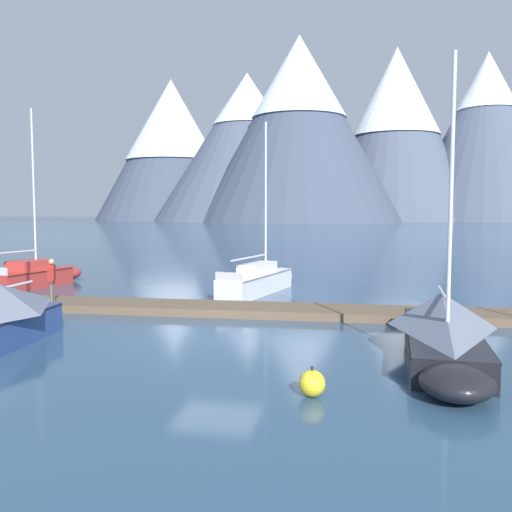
# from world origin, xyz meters

# --- Properties ---
(ground_plane) EXTENTS (700.00, 700.00, 0.00)m
(ground_plane) POSITION_xyz_m (0.00, 0.00, 0.00)
(ground_plane) COLOR #2D4C6B
(mountain_west_summit) EXTENTS (65.52, 65.52, 60.37)m
(mountain_west_summit) POSITION_xyz_m (-79.35, 214.56, 32.39)
(mountain_west_summit) COLOR #424C60
(mountain_west_summit) RESTS_ON ground
(mountain_central_massif) EXTENTS (72.54, 72.54, 57.00)m
(mountain_central_massif) POSITION_xyz_m (-41.96, 196.77, 29.32)
(mountain_central_massif) COLOR #4C566B
(mountain_central_massif) RESTS_ON ground
(mountain_shoulder_ridge) EXTENTS (73.14, 73.14, 65.76)m
(mountain_shoulder_ridge) POSITION_xyz_m (-20.08, 183.02, 34.45)
(mountain_shoulder_ridge) COLOR #424C60
(mountain_shoulder_ridge) RESTS_ON ground
(mountain_east_summit) EXTENTS (65.12, 65.12, 68.45)m
(mountain_east_summit) POSITION_xyz_m (14.88, 214.11, 36.33)
(mountain_east_summit) COLOR #4C566B
(mountain_east_summit) RESTS_ON ground
(mountain_rear_spur) EXTENTS (63.94, 63.94, 65.41)m
(mountain_rear_spur) POSITION_xyz_m (49.34, 216.40, 33.59)
(mountain_rear_spur) COLOR #4C566B
(mountain_rear_spur) RESTS_ON ground
(dock) EXTENTS (29.73, 3.12, 0.30)m
(dock) POSITION_xyz_m (0.00, 4.00, 0.15)
(dock) COLOR brown
(dock) RESTS_ON ground
(sailboat_nearest_berth) EXTENTS (2.76, 6.08, 8.92)m
(sailboat_nearest_berth) POSITION_xyz_m (-12.09, 9.37, 0.56)
(sailboat_nearest_berth) COLOR #B2332D
(sailboat_nearest_berth) RESTS_ON ground
(sailboat_mid_dock_port) EXTENTS (2.62, 7.07, 8.02)m
(sailboat_mid_dock_port) POSITION_xyz_m (-0.50, 9.45, 0.60)
(sailboat_mid_dock_port) COLOR white
(sailboat_mid_dock_port) RESTS_ON ground
(sailboat_mid_dock_starboard) EXTENTS (2.25, 7.61, 7.53)m
(sailboat_mid_dock_starboard) POSITION_xyz_m (6.39, -1.03, 0.76)
(sailboat_mid_dock_starboard) COLOR black
(sailboat_mid_dock_starboard) RESTS_ON ground
(person_on_dock) EXTENTS (0.32, 0.57, 1.69)m
(person_on_dock) POSITION_xyz_m (-7.48, 3.27, 1.26)
(person_on_dock) COLOR brown
(person_on_dock) RESTS_ON dock
(mooring_buoy_inner_mooring) EXTENTS (0.55, 0.55, 0.63)m
(mooring_buoy_inner_mooring) POSITION_xyz_m (3.35, -4.79, 0.28)
(mooring_buoy_inner_mooring) COLOR yellow
(mooring_buoy_inner_mooring) RESTS_ON ground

